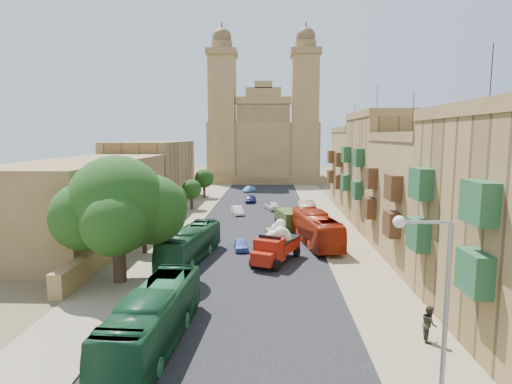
# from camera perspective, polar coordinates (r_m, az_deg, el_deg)

# --- Properties ---
(ground) EXTENTS (260.00, 260.00, 0.00)m
(ground) POSITION_cam_1_polar(r_m,az_deg,el_deg) (29.07, -1.93, -14.70)
(ground) COLOR brown
(road_surface) EXTENTS (14.00, 140.00, 0.01)m
(road_surface) POSITION_cam_1_polar(r_m,az_deg,el_deg) (57.92, 0.14, -3.40)
(road_surface) COLOR black
(road_surface) RESTS_ON ground
(sidewalk_east) EXTENTS (5.00, 140.00, 0.01)m
(sidewalk_east) POSITION_cam_1_polar(r_m,az_deg,el_deg) (58.38, 9.52, -3.42)
(sidewalk_east) COLOR #7D6E52
(sidewalk_east) RESTS_ON ground
(sidewalk_west) EXTENTS (5.00, 140.00, 0.01)m
(sidewalk_west) POSITION_cam_1_polar(r_m,az_deg,el_deg) (59.01, -9.13, -3.29)
(sidewalk_west) COLOR #7D6E52
(sidewalk_west) RESTS_ON ground
(kerb_east) EXTENTS (0.25, 140.00, 0.12)m
(kerb_east) POSITION_cam_1_polar(r_m,az_deg,el_deg) (58.10, 7.07, -3.37)
(kerb_east) COLOR #7D6E52
(kerb_east) RESTS_ON ground
(kerb_west) EXTENTS (0.25, 140.00, 0.12)m
(kerb_west) POSITION_cam_1_polar(r_m,az_deg,el_deg) (58.56, -6.73, -3.28)
(kerb_west) COLOR #7D6E52
(kerb_west) RESTS_ON ground
(townhouse_b) EXTENTS (9.00, 14.00, 14.90)m
(townhouse_b) POSITION_cam_1_polar(r_m,az_deg,el_deg) (40.70, 22.22, -0.56)
(townhouse_b) COLOR olive
(townhouse_b) RESTS_ON ground
(townhouse_c) EXTENTS (9.00, 14.00, 17.40)m
(townhouse_c) POSITION_cam_1_polar(r_m,az_deg,el_deg) (53.86, 17.20, 2.85)
(townhouse_c) COLOR olive
(townhouse_c) RESTS_ON ground
(townhouse_d) EXTENTS (9.00, 14.00, 15.90)m
(townhouse_d) POSITION_cam_1_polar(r_m,az_deg,el_deg) (67.49, 14.10, 3.20)
(townhouse_d) COLOR olive
(townhouse_d) RESTS_ON ground
(west_wall) EXTENTS (1.00, 40.00, 1.80)m
(west_wall) POSITION_cam_1_polar(r_m,az_deg,el_deg) (50.04, -14.76, -4.36)
(west_wall) COLOR olive
(west_wall) RESTS_ON ground
(west_building_low) EXTENTS (10.00, 28.00, 8.40)m
(west_building_low) POSITION_cam_1_polar(r_m,az_deg,el_deg) (49.53, -21.66, -0.88)
(west_building_low) COLOR brown
(west_building_low) RESTS_ON ground
(west_building_mid) EXTENTS (10.00, 22.00, 10.00)m
(west_building_mid) POSITION_cam_1_polar(r_m,az_deg,el_deg) (73.83, -13.59, 2.67)
(west_building_mid) COLOR olive
(west_building_mid) RESTS_ON ground
(church) EXTENTS (28.00, 22.50, 36.30)m
(church) POSITION_cam_1_polar(r_m,az_deg,el_deg) (105.48, 1.05, 6.73)
(church) COLOR olive
(church) RESTS_ON ground
(ficus_tree) EXTENTS (9.59, 8.82, 9.59)m
(ficus_tree) POSITION_cam_1_polar(r_m,az_deg,el_deg) (33.29, -17.87, -2.04)
(ficus_tree) COLOR #35251A
(ficus_tree) RESTS_ON ground
(street_tree_a) EXTENTS (2.75, 2.75, 4.23)m
(street_tree_a) POSITION_cam_1_polar(r_m,az_deg,el_deg) (41.44, -14.72, -4.09)
(street_tree_a) COLOR #35251A
(street_tree_a) RESTS_ON ground
(street_tree_b) EXTENTS (3.33, 3.33, 5.12)m
(street_tree_b) POSITION_cam_1_polar(r_m,az_deg,el_deg) (52.76, -11.00, -0.85)
(street_tree_b) COLOR #35251A
(street_tree_b) RESTS_ON ground
(street_tree_c) EXTENTS (2.93, 2.93, 4.50)m
(street_tree_c) POSITION_cam_1_polar(r_m,az_deg,el_deg) (64.45, -8.59, 0.33)
(street_tree_c) COLOR #35251A
(street_tree_c) RESTS_ON ground
(street_tree_d) EXTENTS (3.35, 3.35, 5.15)m
(street_tree_d) POSITION_cam_1_polar(r_m,az_deg,el_deg) (76.15, -6.94, 1.80)
(street_tree_d) COLOR #35251A
(street_tree_d) RESTS_ON ground
(streetlamp) EXTENTS (2.11, 0.44, 8.22)m
(streetlamp) POSITION_cam_1_polar(r_m,az_deg,el_deg) (16.95, 22.55, -13.06)
(streetlamp) COLOR gray
(streetlamp) RESTS_ON ground
(red_truck) EXTENTS (4.58, 6.60, 3.66)m
(red_truck) POSITION_cam_1_polar(r_m,az_deg,el_deg) (37.53, 2.69, -6.95)
(red_truck) COLOR #9C190C
(red_truck) RESTS_ON ground
(olive_pickup) EXTENTS (3.37, 5.37, 2.06)m
(olive_pickup) POSITION_cam_1_polar(r_m,az_deg,el_deg) (51.53, 4.36, -3.66)
(olive_pickup) COLOR #374B1C
(olive_pickup) RESTS_ON ground
(bus_green_south) EXTENTS (3.14, 11.04, 3.04)m
(bus_green_south) POSITION_cam_1_polar(r_m,az_deg,el_deg) (23.92, -13.49, -16.01)
(bus_green_south) COLOR #184E2B
(bus_green_south) RESTS_ON ground
(bus_green_north) EXTENTS (4.22, 10.73, 2.91)m
(bus_green_north) POSITION_cam_1_polar(r_m,az_deg,el_deg) (38.70, -8.75, -6.82)
(bus_green_north) COLOR #1D552F
(bus_green_north) RESTS_ON ground
(bus_red_east) EXTENTS (4.45, 11.79, 3.21)m
(bus_red_east) POSITION_cam_1_polar(r_m,az_deg,el_deg) (44.09, 8.02, -4.84)
(bus_red_east) COLOR #9F240D
(bus_red_east) RESTS_ON ground
(bus_cream_east) EXTENTS (2.39, 9.29, 2.57)m
(bus_cream_east) POSITION_cam_1_polar(r_m,az_deg,el_deg) (53.89, 6.93, -2.90)
(bus_cream_east) COLOR beige
(bus_cream_east) RESTS_ON ground
(car_blue_a) EXTENTS (1.77, 3.39, 1.10)m
(car_blue_a) POSITION_cam_1_polar(r_m,az_deg,el_deg) (41.64, -2.02, -6.99)
(car_blue_a) COLOR #4F78C8
(car_blue_a) RESTS_ON ground
(car_white_a) EXTENTS (2.19, 3.80, 1.18)m
(car_white_a) POSITION_cam_1_polar(r_m,az_deg,el_deg) (59.90, -2.48, -2.47)
(car_white_a) COLOR white
(car_white_a) RESTS_ON ground
(car_cream) EXTENTS (2.90, 4.38, 1.12)m
(car_cream) POSITION_cam_1_polar(r_m,az_deg,el_deg) (47.12, 2.84, -5.27)
(car_cream) COLOR #FFFBB3
(car_cream) RESTS_ON ground
(car_dkblue) EXTENTS (1.70, 3.86, 1.10)m
(car_dkblue) POSITION_cam_1_polar(r_m,az_deg,el_deg) (70.56, -0.70, -0.97)
(car_dkblue) COLOR #101148
(car_dkblue) RESTS_ON ground
(car_white_b) EXTENTS (2.72, 4.13, 1.31)m
(car_white_b) POSITION_cam_1_polar(r_m,az_deg,el_deg) (63.42, 2.20, -1.85)
(car_white_b) COLOR silver
(car_white_b) RESTS_ON ground
(car_blue_b) EXTENTS (2.52, 3.70, 1.15)m
(car_blue_b) POSITION_cam_1_polar(r_m,az_deg,el_deg) (83.70, -0.93, 0.39)
(car_blue_b) COLOR #518FC0
(car_blue_b) RESTS_ON ground
(pedestrian_a) EXTENTS (0.66, 0.47, 1.69)m
(pedestrian_a) POSITION_cam_1_polar(r_m,az_deg,el_deg) (42.65, 10.05, -6.35)
(pedestrian_a) COLOR #28222A
(pedestrian_a) RESTS_ON ground
(pedestrian_b) EXTENTS (0.87, 1.05, 1.97)m
(pedestrian_b) POSITION_cam_1_polar(r_m,az_deg,el_deg) (25.71, 22.09, -15.96)
(pedestrian_b) COLOR #322D23
(pedestrian_b) RESTS_ON ground
(pedestrian_c) EXTENTS (0.51, 0.91, 1.47)m
(pedestrian_c) POSITION_cam_1_polar(r_m,az_deg,el_deg) (48.76, 10.58, -4.74)
(pedestrian_c) COLOR #3C3C3C
(pedestrian_c) RESTS_ON ground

